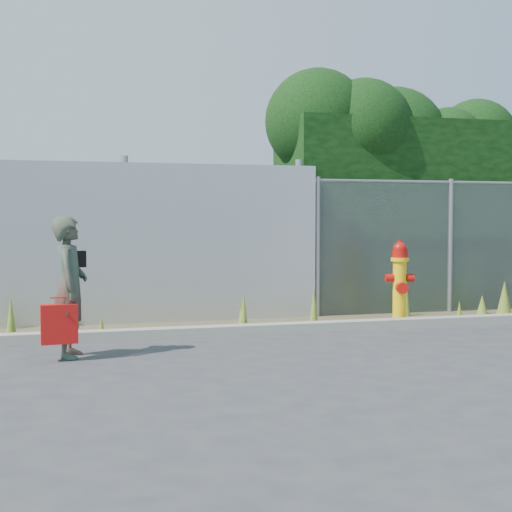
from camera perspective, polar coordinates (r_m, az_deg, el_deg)
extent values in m
plane|color=#353537|center=(7.34, 5.13, -8.35)|extent=(80.00, 80.00, 0.00)
cube|color=gray|center=(9.01, 1.20, -5.82)|extent=(16.00, 0.22, 0.12)
cube|color=#4C422B|center=(9.59, 0.20, -5.62)|extent=(16.00, 1.20, 0.01)
cone|color=#537021|center=(9.13, -12.27, -5.45)|extent=(0.09, 0.09, 0.22)
cone|color=#537021|center=(9.13, -1.00, -4.46)|extent=(0.12, 0.12, 0.52)
cone|color=#537021|center=(9.77, -19.03, -4.56)|extent=(0.09, 0.09, 0.37)
cone|color=#537021|center=(9.82, -14.51, -4.14)|extent=(0.22, 0.22, 0.47)
cone|color=#537021|center=(9.70, -16.37, -4.72)|extent=(0.10, 0.10, 0.32)
cone|color=#537021|center=(10.85, 15.96, -4.12)|extent=(0.08, 0.08, 0.24)
cone|color=#537021|center=(9.08, -19.01, -4.65)|extent=(0.13, 0.13, 0.52)
cone|color=#537021|center=(11.18, 17.64, -3.79)|extent=(0.17, 0.17, 0.29)
cone|color=#537021|center=(11.14, 19.24, -3.27)|extent=(0.22, 0.22, 0.52)
cone|color=#537021|center=(9.79, 4.66, -3.91)|extent=(0.12, 0.12, 0.53)
cone|color=#537021|center=(10.70, 11.93, -3.36)|extent=(0.12, 0.12, 0.54)
cone|color=#537021|center=(9.65, -1.20, -4.72)|extent=(0.09, 0.09, 0.29)
cube|color=#ABAEB2|center=(9.80, -19.45, 0.83)|extent=(8.50, 0.08, 2.20)
cylinder|color=gray|center=(9.91, -10.43, 1.26)|extent=(0.10, 0.10, 2.30)
cylinder|color=gray|center=(10.41, 3.43, 1.38)|extent=(0.10, 0.10, 2.30)
cube|color=gray|center=(11.85, 19.67, 0.69)|extent=(6.50, 0.03, 2.00)
cylinder|color=gray|center=(11.86, 19.75, 5.52)|extent=(6.50, 0.04, 0.04)
cylinder|color=gray|center=(10.38, 4.95, 0.68)|extent=(0.07, 0.07, 2.05)
cylinder|color=gray|center=(11.29, 15.27, 0.78)|extent=(0.07, 0.07, 2.05)
cube|color=black|center=(12.84, 18.28, 3.11)|extent=(7.30, 1.60, 3.00)
sphere|color=black|center=(11.57, 4.94, 10.67)|extent=(1.67, 1.67, 1.67)
sphere|color=black|center=(11.62, 8.60, 10.06)|extent=(1.58, 1.58, 1.58)
sphere|color=black|center=(12.13, 10.94, 9.05)|extent=(1.75, 1.75, 1.75)
sphere|color=black|center=(12.29, 15.10, 8.66)|extent=(1.19, 1.19, 1.19)
sphere|color=black|center=(12.97, 17.18, 8.86)|extent=(1.39, 1.39, 1.39)
cylinder|color=yellow|center=(10.01, 11.38, -5.17)|extent=(0.29, 0.29, 0.06)
cylinder|color=yellow|center=(9.96, 11.40, -2.87)|extent=(0.18, 0.18, 0.87)
cylinder|color=yellow|center=(9.93, 11.43, -0.26)|extent=(0.24, 0.24, 0.05)
cylinder|color=#B20F0A|center=(9.92, 11.44, 0.15)|extent=(0.21, 0.21, 0.10)
sphere|color=#B20F0A|center=(9.92, 11.44, 0.56)|extent=(0.19, 0.19, 0.19)
cylinder|color=#B20F0A|center=(9.92, 11.45, 1.15)|extent=(0.05, 0.05, 0.05)
cylinder|color=#B20F0A|center=(9.88, 10.67, -1.75)|extent=(0.10, 0.11, 0.11)
cylinder|color=#B20F0A|center=(10.01, 12.15, -1.71)|extent=(0.10, 0.11, 0.11)
cylinder|color=#B20F0A|center=(9.83, 11.78, -2.51)|extent=(0.15, 0.12, 0.15)
imported|color=#106B4D|center=(7.63, -14.66, -2.42)|extent=(0.42, 0.58, 1.47)
cube|color=red|center=(7.49, -15.47, -5.26)|extent=(0.36, 0.13, 0.40)
cylinder|color=red|center=(7.46, -15.50, -3.23)|extent=(0.17, 0.02, 0.02)
cube|color=black|center=(7.74, -14.34, -0.24)|extent=(0.23, 0.10, 0.17)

